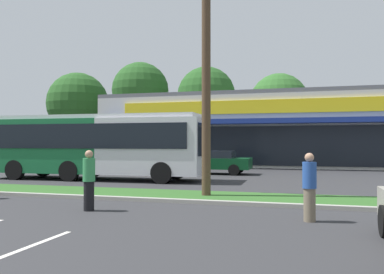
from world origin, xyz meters
name	(u,v)px	position (x,y,z in m)	size (l,w,h in m)	color
grass_median	(95,192)	(0.00, 14.00, 0.06)	(56.00, 2.20, 0.12)	#2D5B23
curb_lip	(76,197)	(0.00, 12.78, 0.06)	(56.00, 0.24, 0.12)	#99968C
storefront_building	(260,131)	(3.55, 37.01, 2.87)	(24.68, 15.37, 5.74)	beige
tree_far_left	(78,103)	(-20.49, 46.14, 6.83)	(7.78, 7.78, 10.73)	#473323
tree_left	(140,91)	(-10.96, 43.96, 7.85)	(6.53, 6.53, 11.13)	#473323
tree_mid_left	(206,96)	(-2.78, 42.60, 6.84)	(6.22, 6.22, 9.96)	#473323
tree_mid	(279,103)	(4.77, 43.83, 6.02)	(6.13, 6.13, 9.10)	#473323
utility_pole	(202,36)	(4.09, 13.94, 5.50)	(3.11, 2.39, 10.30)	#4C3826
city_bus	(97,145)	(-2.76, 19.09, 1.76)	(11.20, 2.88, 3.25)	#196638
car_1	(215,162)	(2.22, 24.23, 0.73)	(4.37, 1.95, 1.38)	#0C3F1E
car_4	(126,159)	(-4.12, 25.45, 0.77)	(4.27, 1.96, 1.47)	silver
pedestrian_near_bench	(309,187)	(7.53, 10.81, 0.83)	(0.33, 0.33, 1.64)	#726651
pedestrian_mid	(89,180)	(1.66, 10.73, 0.84)	(0.34, 0.34, 1.68)	black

